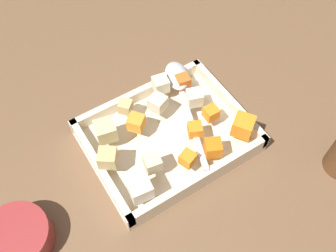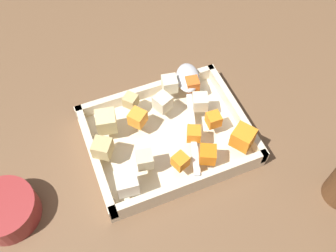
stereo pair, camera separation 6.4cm
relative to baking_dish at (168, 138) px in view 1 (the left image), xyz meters
The scene contains 19 objects.
ground_plane 0.02m from the baking_dish, 80.43° to the right, with size 4.00×4.00×0.00m, color brown.
baking_dish is the anchor object (origin of this frame).
carrot_chunk_near_right 0.08m from the baking_dish, 84.08° to the left, with size 0.02×0.02×0.02m, color orange.
carrot_chunk_rim_edge 0.06m from the baking_dish, 137.07° to the left, with size 0.02×0.02×0.02m, color orange.
carrot_chunk_back_center 0.10m from the baking_dish, 116.26° to the left, with size 0.03×0.03×0.03m, color orange.
carrot_chunk_corner_sw 0.14m from the baking_dish, 145.79° to the left, with size 0.03×0.03×0.03m, color orange.
carrot_chunk_corner_se 0.07m from the baking_dish, 37.61° to the right, with size 0.03×0.03×0.03m, color orange.
carrot_chunk_mid_right 0.09m from the baking_dish, 167.14° to the left, with size 0.02×0.02×0.02m, color orange.
carrot_chunk_under_handle 0.11m from the baking_dish, 137.91° to the right, with size 0.02×0.02×0.02m, color orange.
potato_chunk_far_left 0.09m from the baking_dish, 160.96° to the right, with size 0.03×0.03×0.03m, color beige.
potato_chunk_corner_nw 0.13m from the baking_dish, ahead, with size 0.03×0.03×0.03m, color tan.
potato_chunk_center 0.10m from the baking_dish, 113.84° to the right, with size 0.03×0.03×0.03m, color beige.
potato_chunk_heap_top 0.09m from the baking_dish, 38.87° to the left, with size 0.03×0.03×0.03m, color beige.
potato_chunk_near_left 0.12m from the baking_dish, 24.72° to the right, with size 0.03×0.03×0.03m, color #E0CC89.
potato_chunk_near_spoon 0.09m from the baking_dish, 60.65° to the right, with size 0.02×0.02×0.02m, color tan.
parsnip_chunk_corner_ne 0.14m from the baking_dish, 38.01° to the left, with size 0.03×0.03×0.03m, color silver.
parsnip_chunk_front_center 0.07m from the baking_dish, 100.82° to the right, with size 0.03×0.03×0.03m, color beige.
serving_spoon 0.11m from the baking_dish, 133.41° to the right, with size 0.10×0.23×0.02m.
small_prep_bowl 0.29m from the baking_dish, ahead, with size 0.10×0.10×0.04m, color maroon.
Camera 1 is at (0.19, 0.31, 0.59)m, focal length 39.99 mm.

